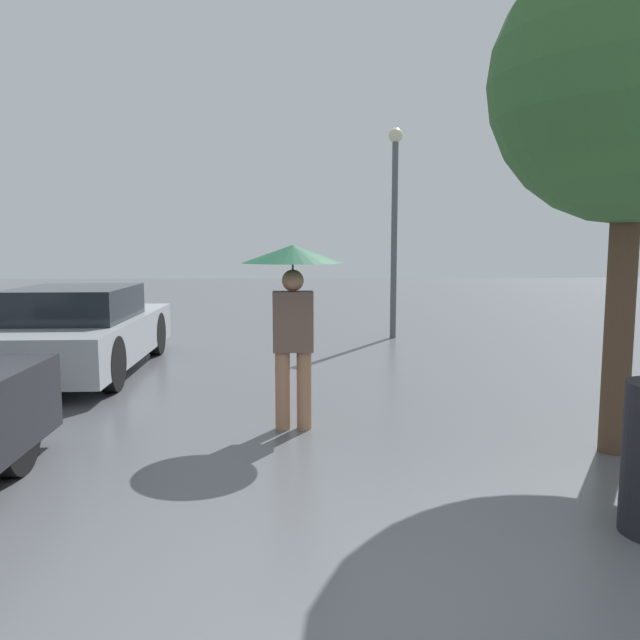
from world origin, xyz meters
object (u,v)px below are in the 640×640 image
tree (633,83)px  street_lamp (395,211)px  pedestrian (293,286)px  parked_car_farthest (80,331)px

tree → street_lamp: bearing=96.6°
tree → street_lamp: (-0.76, 6.57, -0.66)m
tree → pedestrian: bearing=163.5°
parked_car_farthest → street_lamp: size_ratio=1.06×
tree → street_lamp: size_ratio=1.08×
pedestrian → parked_car_farthest: pedestrian is taller
parked_car_farthest → pedestrian: bearing=-44.7°
pedestrian → tree: 3.26m
pedestrian → tree: (2.69, -0.80, 1.65)m
parked_car_farthest → street_lamp: street_lamp is taller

